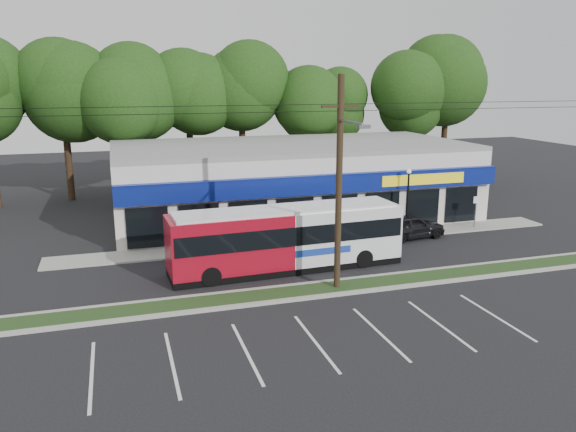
% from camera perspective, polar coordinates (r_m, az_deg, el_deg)
% --- Properties ---
extents(ground, '(120.00, 120.00, 0.00)m').
position_cam_1_polar(ground, '(25.40, -0.53, -8.90)').
color(ground, black).
rests_on(ground, ground).
extents(grass_strip, '(40.00, 1.60, 0.12)m').
position_cam_1_polar(grass_strip, '(26.26, -1.17, -7.97)').
color(grass_strip, '#233C18').
rests_on(grass_strip, ground).
extents(curb_south, '(40.00, 0.25, 0.14)m').
position_cam_1_polar(curb_south, '(25.50, -0.63, -8.63)').
color(curb_south, '#9E9E93').
rests_on(curb_south, ground).
extents(curb_north, '(40.00, 0.25, 0.14)m').
position_cam_1_polar(curb_north, '(27.02, -1.67, -7.31)').
color(curb_north, '#9E9E93').
rests_on(curb_north, ground).
extents(sidewalk, '(32.00, 2.20, 0.10)m').
position_cam_1_polar(sidewalk, '(34.95, 3.07, -2.44)').
color(sidewalk, '#9E9E93').
rests_on(sidewalk, ground).
extents(strip_mall, '(25.00, 12.55, 5.30)m').
position_cam_1_polar(strip_mall, '(40.90, 0.42, 3.70)').
color(strip_mall, silver).
rests_on(strip_mall, ground).
extents(utility_pole, '(50.00, 2.77, 10.00)m').
position_cam_1_polar(utility_pole, '(25.64, 4.92, 3.89)').
color(utility_pole, black).
rests_on(utility_pole, ground).
extents(lamp_post, '(0.30, 0.30, 4.25)m').
position_cam_1_polar(lamp_post, '(36.63, 12.08, 2.24)').
color(lamp_post, black).
rests_on(lamp_post, ground).
extents(sign_post, '(0.45, 0.10, 2.23)m').
position_cam_1_polar(sign_post, '(39.33, 18.54, 0.95)').
color(sign_post, '#59595E').
rests_on(sign_post, ground).
extents(tree_line, '(46.76, 6.76, 11.83)m').
position_cam_1_polar(tree_line, '(49.65, -4.87, 12.12)').
color(tree_line, black).
rests_on(tree_line, ground).
extents(metrobus, '(12.46, 3.16, 3.32)m').
position_cam_1_polar(metrobus, '(29.32, -0.11, -2.12)').
color(metrobus, maroon).
rests_on(metrobus, ground).
extents(car_dark, '(4.77, 2.47, 1.55)m').
position_cam_1_polar(car_dark, '(36.05, 12.30, -1.04)').
color(car_dark, black).
rests_on(car_dark, ground).
extents(pedestrian_a, '(0.74, 0.61, 1.75)m').
position_cam_1_polar(pedestrian_a, '(33.81, 2.16, -1.54)').
color(pedestrian_a, silver).
rests_on(pedestrian_a, ground).
extents(pedestrian_b, '(0.83, 0.65, 1.68)m').
position_cam_1_polar(pedestrian_b, '(33.96, 10.54, -1.76)').
color(pedestrian_b, beige).
rests_on(pedestrian_b, ground).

